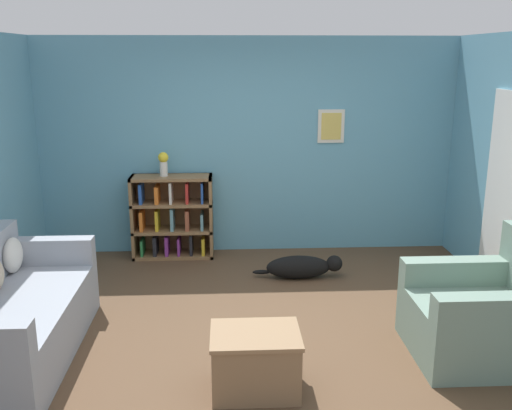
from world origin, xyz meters
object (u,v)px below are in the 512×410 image
Objects in this scene: dog at (302,267)px; bookshelf at (173,217)px; couch at (10,319)px; vase at (163,163)px; coffee_table at (255,360)px; recliner_chair at (487,315)px.

bookshelf is at bearing 150.78° from dog.
vase is (1.01, 2.37, 0.82)m from couch.
vase is at bearing 107.58° from coffee_table.
coffee_table is (-1.89, -0.42, -0.11)m from recliner_chair.
bookshelf is 3.09m from coffee_table.
couch is 2.70m from vase.
vase is at bearing 152.62° from dog.
couch is 3.01m from dog.
vase is at bearing -165.91° from bookshelf.
dog is at bearing 126.57° from recliner_chair.
recliner_chair reaches higher than couch.
coffee_table is 3.21m from vase.
bookshelf is 3.49× the size of vase.
coffee_table is at bearing -73.94° from bookshelf.
dog is at bearing 73.71° from coffee_table.
vase is (-1.55, 0.80, 1.02)m from dog.
recliner_chair is at bearing -2.19° from couch.
recliner_chair reaches higher than coffee_table.
couch is at bearing -148.55° from dog.
dog is at bearing -29.22° from bookshelf.
couch reaches higher than coffee_table.
bookshelf is at bearing 137.25° from recliner_chair.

